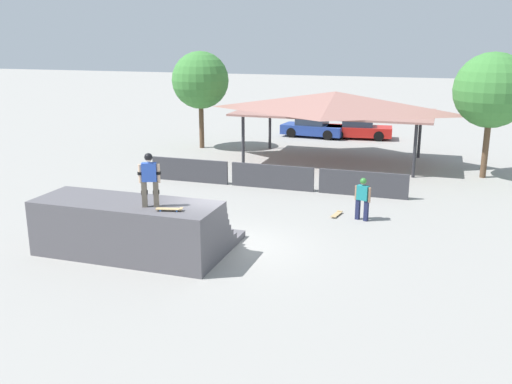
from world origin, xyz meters
TOP-DOWN VIEW (x-y plane):
  - ground_plane at (0.00, 0.00)m, footprint 160.00×160.00m
  - quarter_pipe_ramp at (-2.68, -1.14)m, footprint 5.65×3.65m
  - skater_on_deck at (-1.71, -1.67)m, footprint 0.67×0.39m
  - skateboard_on_deck at (-1.00, -1.87)m, footprint 0.79×0.38m
  - bystander_walking at (3.57, 4.22)m, footprint 0.61×0.32m
  - skateboard_on_ground at (2.62, 4.47)m, footprint 0.33×0.84m
  - barrier_fence at (-0.78, 7.45)m, footprint 11.56×0.12m
  - pavilion_shelter at (0.71, 13.83)m, footprint 9.99×5.55m
  - tree_beside_pavilion at (-7.45, 15.15)m, footprint 3.30×3.30m
  - tree_far_back at (8.08, 12.47)m, footprint 3.42×3.42m
  - parked_car_blue at (-2.01, 20.95)m, footprint 4.22×2.14m
  - parked_car_red at (0.95, 21.25)m, footprint 4.28×2.07m

SIDE VIEW (x-z plane):
  - ground_plane at x=0.00m, z-range 0.00..0.00m
  - skateboard_on_ground at x=2.62m, z-range 0.01..0.10m
  - barrier_fence at x=-0.78m, z-range 0.00..1.05m
  - parked_car_red at x=0.95m, z-range -0.04..1.24m
  - parked_car_blue at x=-2.01m, z-range -0.03..1.24m
  - quarter_pipe_ramp at x=-2.68m, z-range -0.09..1.60m
  - bystander_walking at x=3.57m, z-range 0.14..1.71m
  - skateboard_on_deck at x=-1.00m, z-range 1.71..1.80m
  - skater_on_deck at x=-1.71m, z-range 1.82..3.39m
  - pavilion_shelter at x=0.71m, z-range 1.27..4.95m
  - tree_beside_pavilion at x=-7.45m, z-range 1.15..6.77m
  - tree_far_back at x=8.08m, z-range 1.17..6.94m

